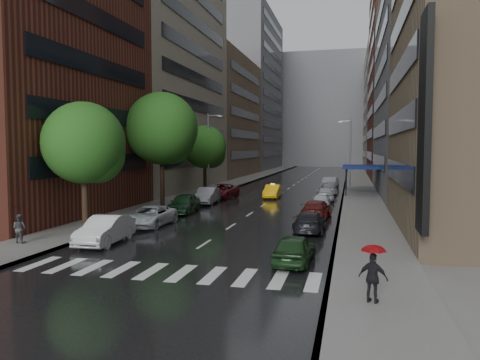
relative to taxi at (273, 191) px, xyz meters
name	(u,v)px	position (x,y,z in m)	size (l,w,h in m)	color
ground	(178,261)	(0.18, -28.42, -0.71)	(220.00, 220.00, 0.00)	gray
road	(297,183)	(0.18, 21.58, -0.70)	(14.00, 140.00, 0.01)	black
sidewalk_left	(239,182)	(-8.82, 21.58, -0.63)	(4.00, 140.00, 0.15)	gray
sidewalk_right	(358,184)	(9.18, 21.58, -0.63)	(4.00, 140.00, 0.15)	gray
crosswalk	(166,272)	(0.38, -30.42, -0.69)	(13.15, 2.80, 0.01)	silver
buildings_left	(218,87)	(-14.82, 30.37, 15.28)	(8.00, 108.00, 38.00)	maroon
buildings_right	(399,85)	(15.18, 28.28, 14.33)	(8.05, 109.10, 36.00)	#937A5B
building_far	(324,111)	(0.18, 89.58, 15.29)	(40.00, 14.00, 32.00)	slate
tree_near	(84,143)	(-8.42, -22.41, 4.95)	(5.19, 5.19, 8.27)	#382619
tree_mid	(162,129)	(-8.42, -9.83, 6.35)	(6.47, 6.47, 10.30)	#382619
tree_far	(205,147)	(-8.42, 2.76, 4.72)	(4.98, 4.98, 7.93)	#382619
taxi	(273,191)	(0.00, 0.00, 0.00)	(1.50, 4.29, 1.41)	yellow
parked_cars_left	(187,203)	(-5.22, -12.25, 0.05)	(2.93, 29.33, 1.60)	silver
parked_cars_right	(322,199)	(5.58, -6.49, 0.00)	(2.29, 44.44, 1.59)	#1A391A
ped_black_umbrella	(19,220)	(-9.57, -27.11, 0.69)	(0.96, 0.98, 2.09)	#444348
ped_red_umbrella	(373,268)	(8.85, -32.91, 0.62)	(1.07, 0.82, 2.01)	black
street_lamp_left	(209,152)	(-7.54, 1.58, 4.18)	(1.74, 0.22, 9.00)	gray
street_lamp_right	(350,151)	(7.90, 16.58, 4.18)	(1.74, 0.22, 9.00)	gray
awning	(361,167)	(9.16, 6.58, 2.43)	(4.00, 8.00, 3.12)	navy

